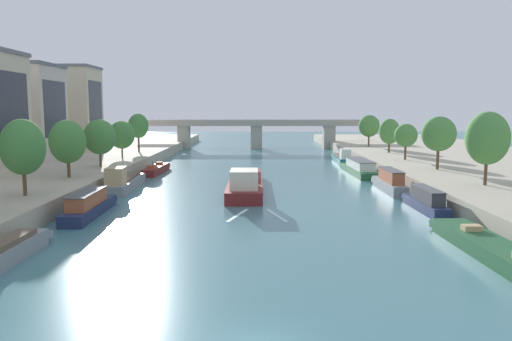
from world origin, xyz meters
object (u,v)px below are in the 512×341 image
object	(u,v)px
moored_boat_right_downstream	(490,248)
tree_right_midway	(438,134)
tree_left_by_lamp	(99,137)
tree_left_nearest	(137,126)
moored_boat_left_downstream	(123,182)
tree_right_distant	(389,131)
tree_left_midway	(121,135)
moored_boat_left_end	(156,169)
moored_boat_right_far	(358,168)
tree_left_end_of_row	(67,142)
tree_right_second	(368,126)
tree_right_by_lamp	(405,135)
bridge_far	(256,130)
moored_boat_left_second	(88,205)
moored_boat_right_end	(425,201)
barge_midriver	(245,183)
moored_boat_right_gap_after	(341,158)
tree_right_end_of_row	(487,138)
moored_boat_right_near	(389,182)
tree_left_distant	(22,147)

from	to	relation	value
moored_boat_right_downstream	tree_right_midway	size ratio (longest dim) A/B	2.25
tree_left_by_lamp	tree_left_nearest	bearing A→B (deg)	90.79
moored_boat_left_downstream	tree_right_distant	xyz separation A→B (m)	(40.85, 31.33, 4.80)
tree_left_midway	moored_boat_left_end	bearing A→B (deg)	-38.43
moored_boat_left_downstream	moored_boat_right_far	bearing A→B (deg)	24.89
tree_left_end_of_row	tree_left_midway	size ratio (longest dim) A/B	1.12
tree_right_second	moored_boat_right_downstream	bearing A→B (deg)	-96.26
moored_boat_left_downstream	tree_left_end_of_row	bearing A→B (deg)	-154.48
tree_right_midway	tree_left_end_of_row	bearing A→B (deg)	-170.17
moored_boat_right_far	tree_left_midway	distance (m)	38.61
tree_right_by_lamp	bridge_far	world-z (taller)	tree_right_by_lamp
moored_boat_left_second	moored_boat_right_end	bearing A→B (deg)	3.99
barge_midriver	moored_boat_right_gap_after	size ratio (longest dim) A/B	1.81
moored_boat_right_far	moored_boat_right_gap_after	world-z (taller)	moored_boat_right_gap_after
moored_boat_left_end	tree_right_end_of_row	xyz separation A→B (m)	(39.76, -24.78, 6.24)
tree_left_by_lamp	tree_right_second	distance (m)	59.49
barge_midriver	moored_boat_right_downstream	world-z (taller)	barge_midriver
moored_boat_left_downstream	tree_right_distant	size ratio (longest dim) A/B	2.27
moored_boat_right_gap_after	moored_boat_right_far	bearing A→B (deg)	-90.30
moored_boat_left_end	bridge_far	world-z (taller)	bridge_far
barge_midriver	tree_right_midway	bearing A→B (deg)	14.05
moored_boat_left_downstream	moored_boat_right_end	world-z (taller)	moored_boat_left_downstream
moored_boat_right_near	tree_left_nearest	xyz separation A→B (m)	(-38.22, 34.80, 5.56)
moored_boat_left_end	tree_left_nearest	size ratio (longest dim) A/B	1.65
moored_boat_left_downstream	moored_boat_right_end	bearing A→B (deg)	-21.75
moored_boat_left_end	tree_right_distant	distance (m)	43.09
tree_left_nearest	tree_right_second	distance (m)	48.02
tree_left_midway	moored_boat_right_far	bearing A→B (deg)	-9.67
moored_boat_right_far	moored_boat_right_end	bearing A→B (deg)	-88.32
barge_midriver	tree_right_distant	size ratio (longest dim) A/B	3.60
barge_midriver	tree_left_distant	bearing A→B (deg)	-145.15
tree_left_end_of_row	tree_right_end_of_row	size ratio (longest dim) A/B	0.87
moored_boat_right_downstream	tree_right_second	size ratio (longest dim) A/B	2.36
moored_boat_left_end	moored_boat_right_end	xyz separation A→B (m)	(32.01, -29.21, 0.38)
barge_midriver	moored_boat_right_end	xyz separation A→B (m)	(17.83, -12.04, -0.06)
tree_left_nearest	bridge_far	xyz separation A→B (m)	(22.18, 31.52, -2.15)
moored_boat_left_second	moored_boat_right_downstream	size ratio (longest dim) A/B	0.77
tree_left_end_of_row	bridge_far	xyz separation A→B (m)	(22.13, 67.65, -1.54)
moored_boat_right_downstream	tree_left_midway	bearing A→B (deg)	127.22
tree_right_end_of_row	moored_boat_right_gap_after	bearing A→B (deg)	102.20
moored_boat_right_downstream	bridge_far	distance (m)	94.95
tree_right_by_lamp	bridge_far	xyz separation A→B (m)	(-23.60, 46.63, -1.16)
tree_right_by_lamp	moored_boat_right_far	bearing A→B (deg)	-156.77
moored_boat_right_downstream	moored_boat_right_near	size ratio (longest dim) A/B	1.42
moored_boat_right_near	bridge_far	world-z (taller)	bridge_far
tree_right_by_lamp	moored_boat_left_second	bearing A→B (deg)	-139.41
moored_boat_left_downstream	moored_boat_left_end	world-z (taller)	moored_boat_left_downstream
moored_boat_right_gap_after	tree_right_by_lamp	world-z (taller)	tree_right_by_lamp
moored_boat_right_gap_after	tree_left_distant	bearing A→B (deg)	-129.23
moored_boat_right_gap_after	tree_right_by_lamp	bearing A→B (deg)	-57.26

